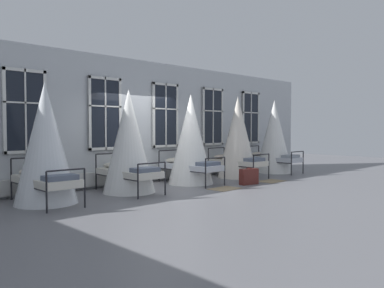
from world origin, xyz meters
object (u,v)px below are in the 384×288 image
at_px(cot_second, 46,145).
at_px(cot_fifth, 238,138).
at_px(cot_fourth, 191,141).
at_px(suitcase_dark, 249,177).
at_px(cot_third, 129,143).
at_px(cot_sixth, 274,138).

distance_m(cot_second, cot_fifth, 6.28).
bearing_deg(cot_fourth, suitcase_dark, -142.25).
height_order(cot_third, suitcase_dark, cot_third).
xyz_separation_m(cot_third, cot_fifth, (4.20, 0.04, 0.03)).
xyz_separation_m(cot_fourth, cot_sixth, (4.07, -0.02, 0.02)).
height_order(cot_third, cot_sixth, cot_sixth).
relative_size(cot_second, cot_fifth, 0.98).
height_order(cot_fifth, suitcase_dark, cot_fifth).
height_order(cot_third, cot_fifth, cot_fifth).
relative_size(cot_second, cot_fourth, 1.01).
bearing_deg(cot_third, cot_fifth, -88.34).
distance_m(cot_second, suitcase_dark, 5.49).
distance_m(cot_third, cot_fifth, 4.20).
bearing_deg(cot_third, suitcase_dark, -109.80).
distance_m(cot_fifth, cot_sixth, 2.01).
height_order(cot_second, cot_fifth, cot_fifth).
bearing_deg(suitcase_dark, cot_fifth, 60.41).
height_order(cot_second, cot_fourth, cot_second).
bearing_deg(cot_fourth, cot_third, 89.94).
xyz_separation_m(cot_fourth, cot_fifth, (2.06, -0.02, 0.03)).
relative_size(cot_fifth, suitcase_dark, 4.42).
relative_size(cot_third, cot_fifth, 0.97).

